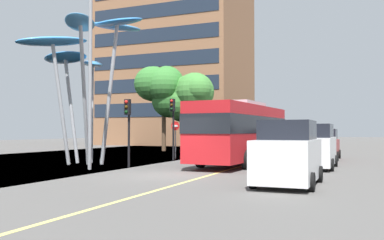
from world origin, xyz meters
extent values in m
cube|color=#54514F|center=(0.00, 0.00, -0.05)|extent=(120.00, 240.00, 0.10)
cube|color=#E0D666|center=(1.79, 0.00, 0.00)|extent=(0.16, 144.00, 0.01)
cube|color=red|center=(1.50, 6.75, 1.81)|extent=(3.06, 10.28, 2.91)
cube|color=black|center=(1.50, 6.75, 2.21)|extent=(3.09, 10.39, 0.93)
cube|color=yellow|center=(1.80, 11.76, 2.96)|extent=(1.36, 0.18, 0.36)
cube|color=#B2B2B7|center=(1.50, 6.75, 3.38)|extent=(2.06, 3.66, 0.24)
cylinder|color=black|center=(2.92, 9.82, 0.48)|extent=(0.34, 0.97, 0.96)
cylinder|color=black|center=(0.46, 9.97, 0.48)|extent=(0.34, 0.97, 0.96)
cylinder|color=black|center=(2.57, 3.89, 0.48)|extent=(0.34, 0.97, 0.96)
cylinder|color=black|center=(0.11, 4.04, 0.48)|extent=(0.34, 0.97, 0.96)
cylinder|color=#9EA0A5|center=(-5.22, 3.74, 3.94)|extent=(1.32, 0.41, 7.91)
ellipsoid|color=#2D7FD1|center=(-4.68, 3.65, 7.88)|extent=(3.53, 2.18, 0.62)
cylinder|color=#9EA0A5|center=(-6.25, 5.27, 4.13)|extent=(0.57, 1.34, 8.28)
ellipsoid|color=#4299E0|center=(-6.09, 5.81, 8.25)|extent=(2.25, 4.05, 0.64)
cylinder|color=#9EA0A5|center=(-7.40, 5.11, 3.03)|extent=(1.07, 1.45, 6.11)
ellipsoid|color=#4299E0|center=(-7.80, 5.70, 6.07)|extent=(3.16, 3.81, 1.05)
cylinder|color=#9EA0A5|center=(-8.08, 4.05, 3.12)|extent=(1.21, 0.26, 6.27)
ellipsoid|color=#388EDB|center=(-8.58, 4.07, 6.24)|extent=(3.07, 1.77, 0.82)
cylinder|color=#9EA0A5|center=(-7.65, 2.59, 3.40)|extent=(0.84, 1.04, 6.83)
ellipsoid|color=#4299E0|center=(-7.93, 2.21, 6.80)|extent=(3.27, 3.80, 1.05)
cylinder|color=#9EA0A5|center=(-6.06, 2.59, 3.74)|extent=(0.97, 1.98, 7.54)
ellipsoid|color=#4CA3E5|center=(-5.70, 1.73, 7.49)|extent=(2.45, 3.33, 0.68)
cylinder|color=black|center=(-3.42, 2.83, 1.76)|extent=(0.12, 0.12, 3.51)
cube|color=black|center=(-3.42, 2.69, 3.11)|extent=(0.28, 0.24, 0.80)
sphere|color=red|center=(-3.42, 2.56, 3.37)|extent=(0.18, 0.18, 0.18)
sphere|color=#3A2707|center=(-3.42, 2.56, 3.11)|extent=(0.18, 0.18, 0.18)
sphere|color=black|center=(-3.42, 2.56, 2.85)|extent=(0.18, 0.18, 0.18)
cylinder|color=black|center=(-3.44, 8.32, 1.96)|extent=(0.12, 0.12, 3.93)
cube|color=black|center=(-3.44, 8.18, 3.53)|extent=(0.28, 0.24, 0.80)
sphere|color=red|center=(-3.44, 8.05, 3.79)|extent=(0.18, 0.18, 0.18)
sphere|color=#3A2707|center=(-3.44, 8.05, 3.53)|extent=(0.18, 0.18, 0.18)
sphere|color=black|center=(-3.44, 8.05, 3.27)|extent=(0.18, 0.18, 0.18)
cylinder|color=black|center=(-2.90, 11.46, 1.75)|extent=(0.12, 0.12, 3.50)
cube|color=black|center=(-2.90, 11.32, 3.10)|extent=(0.28, 0.24, 0.80)
sphere|color=#390706|center=(-2.90, 11.19, 3.36)|extent=(0.18, 0.18, 0.18)
sphere|color=#3A2707|center=(-2.90, 11.19, 3.10)|extent=(0.18, 0.18, 0.18)
sphere|color=green|center=(-2.90, 11.19, 2.84)|extent=(0.18, 0.18, 0.18)
cube|color=silver|center=(5.43, -1.29, 0.88)|extent=(1.84, 4.11, 1.40)
cube|color=black|center=(5.43, -1.29, 1.91)|extent=(1.69, 2.26, 0.66)
cylinder|color=black|center=(6.35, -0.02, 0.30)|extent=(0.20, 0.60, 0.60)
cylinder|color=black|center=(4.51, -0.02, 0.30)|extent=(0.20, 0.60, 0.60)
cylinder|color=black|center=(6.35, -2.57, 0.30)|extent=(0.20, 0.60, 0.60)
cylinder|color=black|center=(4.51, -2.57, 0.30)|extent=(0.20, 0.60, 0.60)
cube|color=silver|center=(5.57, 5.91, 0.87)|extent=(1.77, 4.54, 1.37)
cube|color=black|center=(5.57, 5.91, 1.89)|extent=(1.63, 2.50, 0.68)
cylinder|color=black|center=(6.45, 7.32, 0.30)|extent=(0.20, 0.60, 0.60)
cylinder|color=black|center=(4.68, 7.32, 0.30)|extent=(0.20, 0.60, 0.60)
cylinder|color=black|center=(6.45, 4.51, 0.30)|extent=(0.20, 0.60, 0.60)
cylinder|color=black|center=(4.68, 4.51, 0.30)|extent=(0.20, 0.60, 0.60)
cube|color=maroon|center=(5.34, 13.00, 0.74)|extent=(1.83, 4.05, 1.12)
cube|color=black|center=(5.34, 13.00, 1.65)|extent=(1.68, 2.23, 0.71)
cylinder|color=black|center=(6.26, 14.25, 0.30)|extent=(0.20, 0.60, 0.60)
cylinder|color=black|center=(4.43, 14.25, 0.30)|extent=(0.20, 0.60, 0.60)
cylinder|color=black|center=(6.26, 11.74, 0.30)|extent=(0.20, 0.60, 0.60)
cylinder|color=black|center=(4.43, 11.74, 0.30)|extent=(0.20, 0.60, 0.60)
cylinder|color=gray|center=(-4.47, 0.92, 4.42)|extent=(0.18, 0.18, 8.83)
cylinder|color=brown|center=(-9.51, 19.25, 1.82)|extent=(0.39, 0.39, 3.65)
sphere|color=#387A33|center=(-10.46, 18.51, 6.27)|extent=(3.20, 3.20, 3.20)
sphere|color=#387A33|center=(-9.24, 19.35, 6.38)|extent=(3.20, 3.20, 3.20)
sphere|color=#387A33|center=(-8.91, 19.21, 4.78)|extent=(3.35, 3.35, 3.35)
sphere|color=#387A33|center=(-9.11, 18.52, 6.02)|extent=(3.18, 3.18, 3.18)
sphere|color=#387A33|center=(-10.28, 18.68, 6.26)|extent=(3.29, 3.29, 3.29)
cylinder|color=brown|center=(-6.96, 18.80, 1.60)|extent=(0.48, 0.48, 3.19)
sphere|color=#428438|center=(-6.89, 19.61, 5.19)|extent=(3.84, 3.84, 3.84)
sphere|color=#428438|center=(-7.64, 19.44, 4.46)|extent=(3.53, 3.53, 3.53)
sphere|color=#428438|center=(-6.29, 19.03, 5.41)|extent=(3.51, 3.51, 3.51)
sphere|color=#428438|center=(-5.79, 18.49, 5.57)|extent=(2.47, 2.47, 2.47)
cylinder|color=gray|center=(-3.83, 9.49, 1.26)|extent=(0.08, 0.08, 2.51)
cylinder|color=red|center=(-3.83, 9.46, 2.21)|extent=(0.60, 0.03, 0.60)
cube|color=white|center=(-3.83, 9.43, 2.21)|extent=(0.40, 0.04, 0.11)
cube|color=#8E6042|center=(-16.54, 37.84, 10.89)|extent=(18.55, 14.86, 21.78)
cube|color=#1E2838|center=(-16.54, 30.39, 4.51)|extent=(17.43, 0.08, 1.74)
cube|color=#1E2838|center=(-16.54, 30.39, 7.62)|extent=(17.43, 0.08, 1.74)
cube|color=#1E2838|center=(-16.54, 30.39, 10.74)|extent=(17.43, 0.08, 1.74)
cube|color=#1E2838|center=(-16.54, 30.39, 13.85)|extent=(17.43, 0.08, 1.74)
cube|color=#1E2838|center=(-16.54, 30.39, 16.96)|extent=(17.43, 0.08, 1.74)
camera|label=1|loc=(7.89, -16.01, 1.89)|focal=39.22mm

